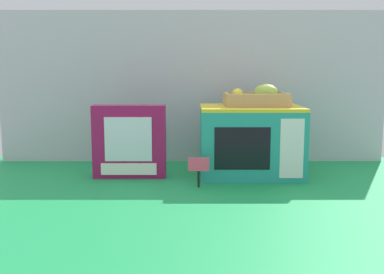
{
  "coord_description": "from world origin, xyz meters",
  "views": [
    {
      "loc": [
        0.0,
        -1.65,
        0.38
      ],
      "look_at": [
        -0.01,
        -0.02,
        0.14
      ],
      "focal_mm": 42.5,
      "sensor_mm": 36.0,
      "label": 1
    }
  ],
  "objects_px": {
    "cookie_set_box": "(131,142)",
    "toy_microwave": "(252,141)",
    "food_groups_crate": "(257,99)",
    "price_sign": "(200,168)"
  },
  "relations": [
    {
      "from": "cookie_set_box",
      "to": "toy_microwave",
      "type": "bearing_deg",
      "value": 5.59
    },
    {
      "from": "food_groups_crate",
      "to": "price_sign",
      "type": "distance_m",
      "value": 0.36
    },
    {
      "from": "cookie_set_box",
      "to": "price_sign",
      "type": "height_order",
      "value": "cookie_set_box"
    },
    {
      "from": "toy_microwave",
      "to": "food_groups_crate",
      "type": "bearing_deg",
      "value": 32.75
    },
    {
      "from": "toy_microwave",
      "to": "food_groups_crate",
      "type": "height_order",
      "value": "food_groups_crate"
    },
    {
      "from": "price_sign",
      "to": "toy_microwave",
      "type": "bearing_deg",
      "value": 44.39
    },
    {
      "from": "toy_microwave",
      "to": "food_groups_crate",
      "type": "distance_m",
      "value": 0.15
    },
    {
      "from": "cookie_set_box",
      "to": "price_sign",
      "type": "xyz_separation_m",
      "value": [
        0.25,
        -0.15,
        -0.06
      ]
    },
    {
      "from": "food_groups_crate",
      "to": "price_sign",
      "type": "xyz_separation_m",
      "value": [
        -0.21,
        -0.2,
        -0.21
      ]
    },
    {
      "from": "cookie_set_box",
      "to": "food_groups_crate",
      "type": "bearing_deg",
      "value": 6.96
    }
  ]
}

